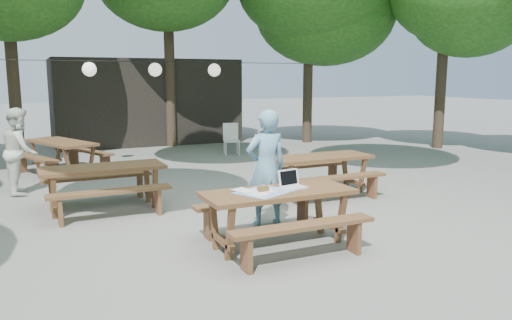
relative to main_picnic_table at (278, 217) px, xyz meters
The scene contains 12 objects.
ground 1.23m from the main_picnic_table, 72.50° to the left, with size 80.00×80.00×0.00m, color slate.
pavilion 11.68m from the main_picnic_table, 85.81° to the left, with size 6.00×3.00×2.80m, color black.
main_picnic_table is the anchor object (origin of this frame).
picnic_table_nw 3.38m from the main_picnic_table, 122.68° to the left, with size 2.01×1.61×0.75m.
picnic_table_ne 3.05m from the main_picnic_table, 47.94° to the left, with size 2.00×1.59×0.75m.
picnic_table_far_w 6.98m from the main_picnic_table, 108.43° to the left, with size 2.18×2.36×0.75m.
woman 1.09m from the main_picnic_table, 73.33° to the left, with size 0.64×0.42×1.75m, color #6BA3C4.
second_person 5.70m from the main_picnic_table, 122.65° to the left, with size 0.80×0.63×1.65m, color white.
plastic_chair 7.96m from the main_picnic_table, 72.29° to the left, with size 0.53×0.53×0.90m.
laptop 0.50m from the main_picnic_table, 20.68° to the left, with size 0.37×0.32×0.24m.
tabletop_clutter 0.44m from the main_picnic_table, behind, with size 0.82×0.77×0.08m.
paper_lanterns 7.39m from the main_picnic_table, 88.68° to the left, with size 9.00×0.34×0.38m.
Camera 1 is at (-3.30, -6.76, 2.22)m, focal length 35.00 mm.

